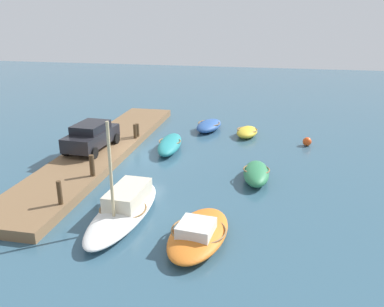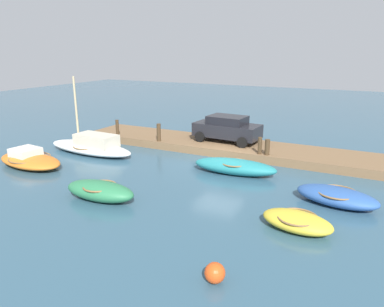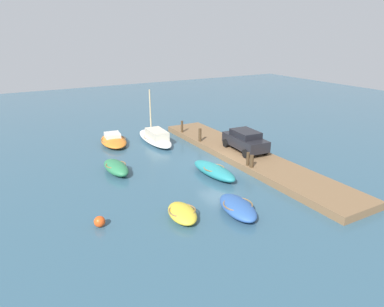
% 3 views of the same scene
% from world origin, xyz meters
% --- Properties ---
extents(ground_plane, '(84.00, 84.00, 0.00)m').
position_xyz_m(ground_plane, '(0.00, 0.00, 0.00)').
color(ground_plane, '#33566B').
extents(dock_platform, '(20.09, 3.37, 0.47)m').
position_xyz_m(dock_platform, '(0.00, -2.44, 0.24)').
color(dock_platform, brown).
rests_on(dock_platform, ground_plane).
extents(dinghy_yellow, '(2.59, 1.68, 0.62)m').
position_xyz_m(dinghy_yellow, '(-5.38, 5.92, 0.32)').
color(dinghy_yellow, gold).
rests_on(dinghy_yellow, ground_plane).
extents(sailboat_white, '(6.08, 2.20, 4.45)m').
position_xyz_m(sailboat_white, '(7.41, 1.75, 0.45)').
color(sailboat_white, white).
rests_on(sailboat_white, ground_plane).
extents(rowboat_teal, '(4.23, 1.65, 0.76)m').
position_xyz_m(rowboat_teal, '(-1.45, 1.42, 0.39)').
color(rowboat_teal, teal).
rests_on(rowboat_teal, ground_plane).
extents(rowboat_green, '(3.21, 1.45, 0.79)m').
position_xyz_m(rowboat_green, '(2.31, 6.95, 0.40)').
color(rowboat_green, '#2D7A4C').
rests_on(rowboat_green, ground_plane).
extents(motorboat_orange, '(4.39, 2.48, 0.94)m').
position_xyz_m(motorboat_orange, '(8.62, 5.13, 0.36)').
color(motorboat_orange, orange).
rests_on(motorboat_orange, ground_plane).
extents(rowboat_blue, '(3.38, 2.03, 0.70)m').
position_xyz_m(rowboat_blue, '(-6.35, 3.09, 0.36)').
color(rowboat_blue, '#2D569E').
rests_on(rowboat_blue, ground_plane).
extents(mooring_post_west, '(0.26, 0.26, 0.85)m').
position_xyz_m(mooring_post_west, '(-2.37, -1.01, 0.90)').
color(mooring_post_west, '#47331E').
rests_on(mooring_post_west, dock_platform).
extents(mooring_post_mid_west, '(0.21, 0.21, 0.93)m').
position_xyz_m(mooring_post_mid_west, '(-1.96, -1.01, 0.94)').
color(mooring_post_mid_west, '#47331E').
rests_on(mooring_post_mid_west, dock_platform).
extents(mooring_post_mid_east, '(0.25, 0.25, 1.08)m').
position_xyz_m(mooring_post_mid_east, '(4.45, -1.01, 1.02)').
color(mooring_post_mid_east, '#47331E').
rests_on(mooring_post_mid_east, dock_platform).
extents(mooring_post_east, '(0.21, 0.21, 1.05)m').
position_xyz_m(mooring_post_east, '(7.63, -1.01, 1.00)').
color(mooring_post_east, '#47331E').
rests_on(mooring_post_east, dock_platform).
extents(parked_car, '(4.10, 2.20, 1.59)m').
position_xyz_m(parked_car, '(0.65, -2.78, 1.31)').
color(parked_car, black).
rests_on(parked_car, dock_platform).
extents(marker_buoy, '(0.56, 0.56, 0.56)m').
position_xyz_m(marker_buoy, '(-4.05, 9.87, 0.28)').
color(marker_buoy, '#E54C19').
rests_on(marker_buoy, ground_plane).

